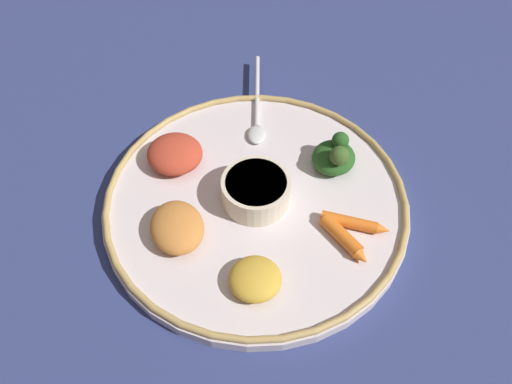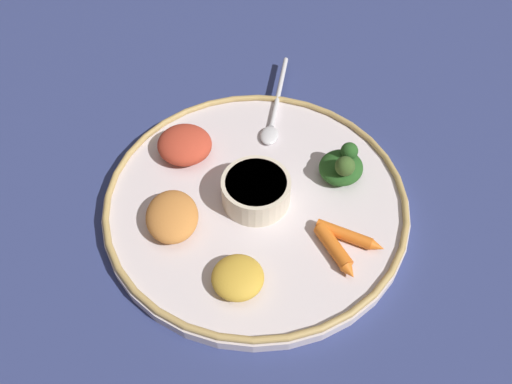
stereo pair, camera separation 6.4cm
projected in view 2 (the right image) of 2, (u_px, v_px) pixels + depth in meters
ground_plane at (256, 207)px, 0.66m from camera, size 2.40×2.40×0.00m
platter at (256, 203)px, 0.66m from camera, size 0.37×0.37×0.01m
platter_rim at (256, 198)px, 0.65m from camera, size 0.37×0.37×0.01m
center_bowl at (256, 190)px, 0.63m from camera, size 0.08×0.08×0.04m
spoon at (274, 113)px, 0.74m from camera, size 0.16×0.12×0.01m
greens_pile at (342, 166)px, 0.66m from camera, size 0.06×0.06×0.05m
carrot_near_spoon at (336, 250)px, 0.59m from camera, size 0.04×0.07×0.02m
carrot_outer at (349, 236)px, 0.61m from camera, size 0.04×0.08×0.01m
mound_berbere_red at (185, 145)px, 0.68m from camera, size 0.09×0.09×0.03m
mound_lentil_yellow at (238, 277)px, 0.57m from camera, size 0.07×0.07×0.02m
mound_squash at (172, 216)px, 0.62m from camera, size 0.09×0.10×0.03m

